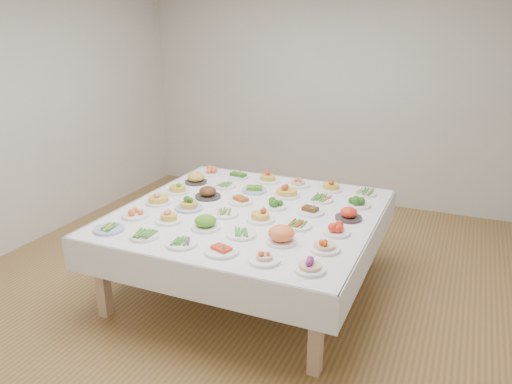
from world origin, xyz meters
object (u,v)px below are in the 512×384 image
at_px(display_table, 249,218).
at_px(dish_0, 109,228).
at_px(dish_35, 365,193).
at_px(dish_18, 177,188).

xyz_separation_m(display_table, dish_0, (-0.84, -0.84, 0.09)).
bearing_deg(display_table, dish_0, -135.16).
distance_m(dish_0, dish_35, 2.38).
distance_m(display_table, dish_35, 1.19).
relative_size(display_table, dish_0, 9.30).
bearing_deg(dish_35, display_table, -135.01).
bearing_deg(dish_18, display_table, -11.50).
height_order(display_table, dish_0, dish_0).
height_order(dish_18, dish_35, dish_18).
xyz_separation_m(dish_18, dish_35, (1.68, 0.67, -0.03)).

